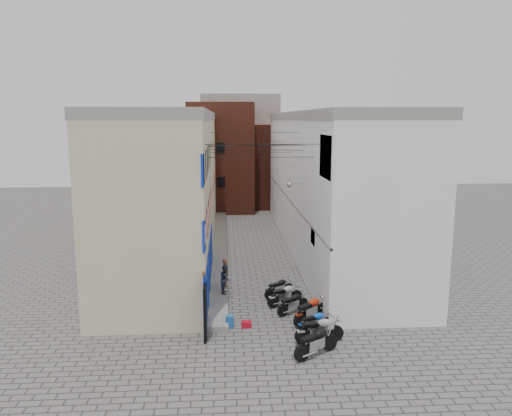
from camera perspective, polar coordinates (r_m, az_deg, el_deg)
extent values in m
plane|color=#5F5B59|center=(20.98, 1.37, -13.93)|extent=(90.00, 90.00, 0.00)
cube|color=gray|center=(33.16, -4.14, -4.59)|extent=(0.90, 26.00, 0.25)
cube|color=beige|center=(32.52, -9.44, 2.42)|extent=(5.00, 26.00, 8.50)
cube|color=#E0887E|center=(32.40, -5.10, 2.04)|extent=(0.10, 26.00, 0.80)
cube|color=#0B2BAC|center=(25.06, -5.42, -6.72)|extent=(0.12, 10.20, 2.40)
cube|color=#0B2BAC|center=(24.20, -5.62, 2.37)|extent=(0.10, 10.20, 4.00)
cube|color=gray|center=(32.24, -9.68, 10.37)|extent=(5.10, 26.00, 0.50)
cube|color=black|center=(20.12, -5.83, -11.66)|extent=(0.10, 1.20, 2.20)
cube|color=white|center=(33.05, 8.09, 2.58)|extent=(5.00, 26.00, 8.50)
cube|color=#0B2BAC|center=(21.06, 8.06, 5.81)|extent=(0.10, 2.40, 1.80)
cube|color=white|center=(24.11, 6.65, -3.24)|extent=(0.08, 1.00, 0.70)
cylinder|color=#B2B2B7|center=(26.57, 4.73, 2.87)|extent=(0.80, 0.06, 0.06)
sphere|color=#B2B2B7|center=(26.52, 3.87, 2.65)|extent=(0.28, 0.28, 0.28)
cube|color=gray|center=(32.76, 8.29, 10.40)|extent=(5.10, 26.00, 0.50)
cube|color=gray|center=(32.76, 3.84, 1.09)|extent=(0.10, 26.00, 0.12)
cube|color=maroon|center=(47.20, -4.02, 5.83)|extent=(6.00, 6.00, 10.00)
cube|color=maroon|center=(49.50, 1.82, 4.89)|extent=(5.00, 6.00, 8.00)
cube|color=gray|center=(53.18, -1.82, 6.88)|extent=(8.00, 5.00, 11.00)
cube|color=black|center=(44.91, -1.43, 0.75)|extent=(2.00, 0.30, 2.40)
cylinder|color=black|center=(21.16, 0.98, 7.29)|extent=(5.20, 0.02, 0.02)
cylinder|color=black|center=(23.20, 0.58, 5.81)|extent=(5.20, 0.02, 0.02)
cylinder|color=black|center=(25.66, 0.16, 7.13)|extent=(5.20, 0.02, 0.02)
cylinder|color=black|center=(28.13, -0.18, 8.62)|extent=(5.20, 0.02, 0.02)
cylinder|color=black|center=(31.18, -0.51, 6.38)|extent=(5.20, 0.02, 0.02)
cylinder|color=black|center=(34.15, -0.79, 7.56)|extent=(5.20, 0.02, 0.02)
cylinder|color=black|center=(24.16, 0.40, 7.18)|extent=(5.65, 2.07, 0.02)
cylinder|color=black|center=(27.17, -0.05, 6.67)|extent=(5.80, 1.58, 0.02)
imported|color=brown|center=(25.24, -3.50, -7.38)|extent=(0.46, 0.59, 1.42)
imported|color=#2F3747|center=(24.31, -3.49, -8.10)|extent=(0.57, 0.71, 1.40)
cylinder|color=#2161A5|center=(21.26, -3.02, -12.82)|extent=(0.41, 0.41, 0.54)
cylinder|color=#204AA3|center=(21.27, -3.02, -12.88)|extent=(0.41, 0.41, 0.49)
cube|color=#AA0C1E|center=(21.33, -1.09, -13.13)|extent=(0.41, 0.31, 0.26)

